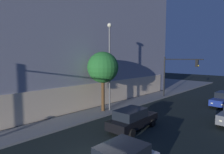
% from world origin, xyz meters
% --- Properties ---
extents(modern_building, '(29.03, 25.68, 19.13)m').
position_xyz_m(modern_building, '(9.24, 21.16, 9.49)').
color(modern_building, '#4C4C51').
rests_on(modern_building, ground).
extents(traffic_light_far_corner, '(0.59, 5.11, 5.54)m').
position_xyz_m(traffic_light_far_corner, '(18.69, 4.22, 3.96)').
color(traffic_light_far_corner, black).
rests_on(traffic_light_far_corner, sidewalk_corner).
extents(street_lamp_sidewalk, '(0.44, 0.44, 8.85)m').
position_xyz_m(street_lamp_sidewalk, '(8.06, 6.50, 5.63)').
color(street_lamp_sidewalk, '#606060').
rests_on(street_lamp_sidewalk, sidewalk_corner).
extents(sidewalk_tree, '(3.14, 3.14, 6.02)m').
position_xyz_m(sidewalk_tree, '(7.39, 6.79, 4.57)').
color(sidewalk_tree, '#53371E').
rests_on(sidewalk_tree, sidewalk_corner).
extents(car_black, '(4.69, 2.16, 1.65)m').
position_xyz_m(car_black, '(5.58, 1.69, 0.84)').
color(car_black, black).
rests_on(car_black, ground).
extents(car_blue, '(4.69, 2.03, 1.62)m').
position_xyz_m(car_blue, '(18.60, -1.59, 0.82)').
color(car_blue, navy).
rests_on(car_blue, ground).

